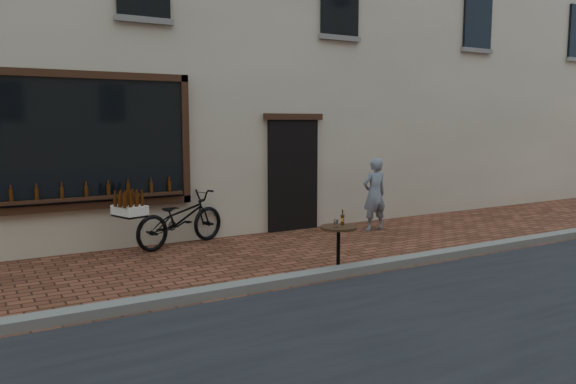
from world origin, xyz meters
TOP-DOWN VIEW (x-y plane):
  - ground at (0.00, 0.00)m, footprint 90.00×90.00m
  - kerb at (0.00, 0.20)m, footprint 90.00×0.25m
  - cargo_bicycle at (-0.58, 3.19)m, footprint 2.19×1.24m
  - bistro_table at (0.81, 0.35)m, footprint 0.53×0.53m
  - pedestrian at (3.28, 2.60)m, footprint 0.55×0.38m

SIDE VIEW (x-z plane):
  - ground at x=0.00m, z-range 0.00..0.00m
  - kerb at x=0.00m, z-range 0.00..0.12m
  - bistro_table at x=0.81m, z-range 0.03..0.93m
  - cargo_bicycle at x=-0.58m, z-range -0.02..1.01m
  - pedestrian at x=3.28m, z-range 0.00..1.45m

